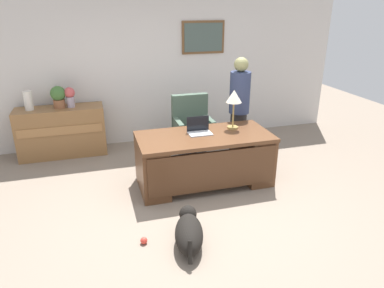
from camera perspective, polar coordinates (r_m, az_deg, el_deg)
ground_plane at (r=4.61m, az=0.74°, el=-10.07°), size 12.00×12.00×0.00m
back_wall at (r=6.53m, az=-5.92°, el=12.20°), size 7.00×0.16×2.70m
desk at (r=4.98m, az=2.08°, el=-2.25°), size 1.85×0.88×0.74m
credenza at (r=6.34m, az=-20.19°, el=1.88°), size 1.41×0.50×0.83m
armchair at (r=5.87m, az=0.08°, el=2.27°), size 0.60×0.59×1.03m
person_standing at (r=5.71m, az=7.57°, el=5.64°), size 0.32×0.32×1.67m
dog_lying at (r=3.90m, az=-0.51°, el=-13.92°), size 0.44×0.80×0.30m
laptop at (r=4.94m, az=1.13°, el=2.42°), size 0.32×0.22×0.22m
desk_lamp at (r=5.06m, az=6.76°, el=7.26°), size 0.22×0.22×0.56m
vase_with_flowers at (r=6.17m, az=-19.05°, el=7.32°), size 0.17×0.17×0.33m
vase_empty at (r=6.24m, az=-24.84°, el=6.36°), size 0.14×0.14×0.31m
potted_plant at (r=6.18m, az=-20.71°, el=7.24°), size 0.24×0.24×0.36m
dog_toy_ball at (r=4.01m, az=-7.75°, el=-15.12°), size 0.08×0.08×0.08m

